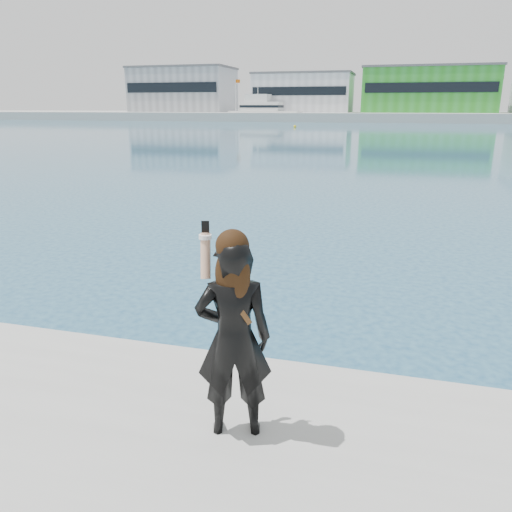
% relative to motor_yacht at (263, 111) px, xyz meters
% --- Properties ---
extents(ground, '(500.00, 500.00, 0.00)m').
position_rel_motor_yacht_xyz_m(ground, '(30.00, -118.00, -2.30)').
color(ground, navy).
rests_on(ground, ground).
extents(far_quay, '(320.00, 40.00, 2.00)m').
position_rel_motor_yacht_xyz_m(far_quay, '(30.00, 12.00, -1.30)').
color(far_quay, '#9E9E99').
rests_on(far_quay, ground).
extents(warehouse_grey_left, '(26.52, 16.36, 11.50)m').
position_rel_motor_yacht_xyz_m(warehouse_grey_left, '(-25.00, 9.98, 5.46)').
color(warehouse_grey_left, gray).
rests_on(warehouse_grey_left, far_quay).
extents(warehouse_white, '(24.48, 15.35, 9.50)m').
position_rel_motor_yacht_xyz_m(warehouse_white, '(8.00, 9.98, 4.46)').
color(warehouse_white, silver).
rests_on(warehouse_white, far_quay).
extents(warehouse_green, '(30.60, 16.36, 10.50)m').
position_rel_motor_yacht_xyz_m(warehouse_green, '(38.00, 9.98, 4.96)').
color(warehouse_green, '#299324').
rests_on(warehouse_green, far_quay).
extents(flagpole_left, '(1.28, 0.16, 8.00)m').
position_rel_motor_yacht_xyz_m(flagpole_left, '(-7.90, 3.00, 4.24)').
color(flagpole_left, silver).
rests_on(flagpole_left, far_quay).
extents(flagpole_right, '(1.28, 0.16, 8.00)m').
position_rel_motor_yacht_xyz_m(flagpole_right, '(52.10, 3.00, 4.24)').
color(flagpole_right, silver).
rests_on(flagpole_right, far_quay).
extents(motor_yacht, '(17.96, 6.72, 8.18)m').
position_rel_motor_yacht_xyz_m(motor_yacht, '(0.00, 0.00, 0.00)').
color(motor_yacht, silver).
rests_on(motor_yacht, ground).
extents(buoy_far, '(0.50, 0.50, 0.50)m').
position_rel_motor_yacht_xyz_m(buoy_far, '(14.77, -35.46, -2.30)').
color(buoy_far, yellow).
rests_on(buoy_far, ground).
extents(woman, '(0.73, 0.59, 1.84)m').
position_rel_motor_yacht_xyz_m(woman, '(30.46, -118.34, -0.57)').
color(woman, black).
rests_on(woman, near_quay).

